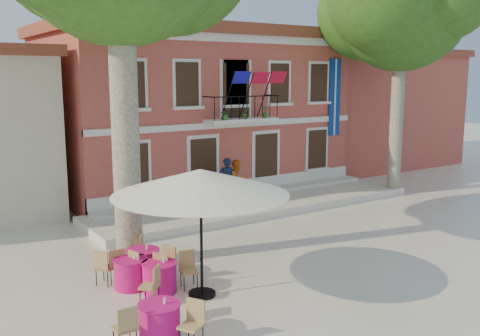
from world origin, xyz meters
name	(u,v)px	position (x,y,z in m)	size (l,w,h in m)	color
ground	(287,244)	(0.00, 0.00, 0.00)	(90.00, 90.00, 0.00)	beige
main_building	(190,108)	(2.00, 9.99, 3.78)	(13.50, 9.59, 7.50)	#B25940
neighbor_east	(352,110)	(14.00, 11.00, 3.22)	(9.40, 9.40, 6.40)	#B25940
terrace	(257,204)	(2.00, 4.40, 0.15)	(14.00, 3.40, 0.30)	silver
plane_tree_east	(402,6)	(8.71, 3.11, 8.27)	(5.69, 5.69, 11.18)	#A59E84
patio_umbrella	(201,182)	(-4.25, -1.98, 2.84)	(4.25, 4.25, 3.16)	black
pedestrian_navy	(226,181)	(0.71, 4.71, 1.22)	(0.67, 0.44, 1.84)	#0F1632
pedestrian_orange	(237,180)	(1.26, 4.79, 1.16)	(0.84, 0.65, 1.72)	orange
cafe_table_0	(131,272)	(-5.51, -0.57, 0.42)	(1.49, 1.79, 0.95)	#C01269
cafe_table_1	(160,276)	(-5.02, -1.21, 0.43)	(1.80, 1.82, 0.95)	#C01269
cafe_table_2	(160,320)	(-6.07, -3.43, 0.43)	(1.63, 1.87, 0.95)	#C01269
cafe_table_3	(143,262)	(-4.95, -0.05, 0.43)	(1.70, 1.87, 0.95)	#C01269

